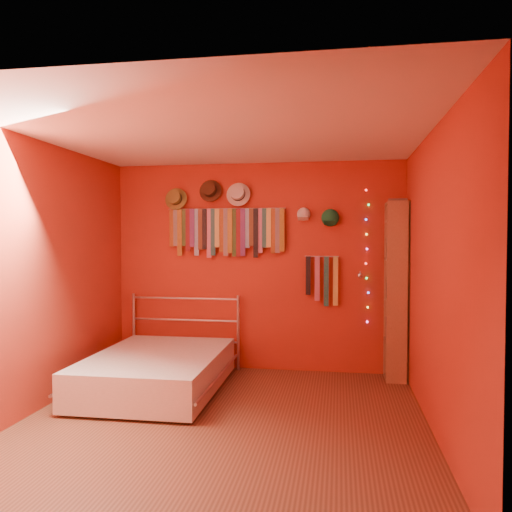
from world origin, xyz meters
The scene contains 16 objects.
ground centered at (0.00, 0.00, 0.00)m, with size 3.50×3.50×0.00m, color brown.
back_wall centered at (0.00, 1.75, 1.25)m, with size 3.50×0.02×2.50m, color maroon.
right_wall centered at (1.75, 0.00, 1.25)m, with size 0.02×3.50×2.50m, color maroon.
left_wall centered at (-1.75, 0.00, 1.25)m, with size 0.02×3.50×2.50m, color maroon.
ceiling centered at (0.00, 0.00, 2.50)m, with size 3.50×3.50×0.02m, color white.
tie_rack centered at (-0.36, 1.68, 1.70)m, with size 1.45×0.03×0.60m.
small_tie_rack centered at (0.80, 1.69, 1.13)m, with size 0.40×0.03×0.59m.
fedora_olive centered at (-1.00, 1.66, 2.08)m, with size 0.27×0.15×0.27m.
fedora_brown centered at (-0.56, 1.66, 2.18)m, with size 0.27×0.15×0.27m.
fedora_white centered at (-0.21, 1.65, 2.13)m, with size 0.29×0.16×0.29m.
cap_white centered at (0.57, 1.70, 1.88)m, with size 0.17×0.21×0.17m.
cap_green centered at (0.88, 1.70, 1.83)m, with size 0.19×0.24×0.19m.
fairy_lights centered at (1.31, 1.71, 1.38)m, with size 0.06×0.02×1.56m.
reading_lamp centered at (1.22, 1.53, 1.17)m, with size 0.07×0.29×0.08m.
bookshelf centered at (1.66, 1.53, 1.02)m, with size 0.25×0.34×2.00m.
bed centered at (-0.88, 0.70, 0.21)m, with size 1.38×1.88×0.90m.
Camera 1 is at (0.98, -4.21, 1.59)m, focal length 35.00 mm.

